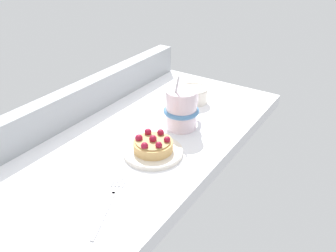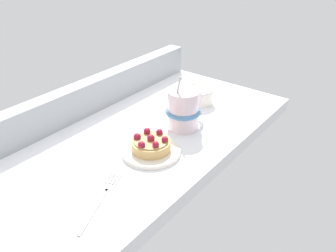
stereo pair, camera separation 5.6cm
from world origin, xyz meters
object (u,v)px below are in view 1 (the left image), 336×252
Objects in this scene: dessert_plate at (153,152)px; coffee_mug at (182,109)px; raspberry_tart at (153,144)px; dessert_fork at (109,203)px; sugar_bowl at (194,94)px.

coffee_mug is (13.95, 1.09, 4.48)cm from dessert_plate.
raspberry_tart is (0.00, 0.04, 1.97)cm from dessert_plate.
coffee_mug is at bearing 6.66° from dessert_fork.
dessert_fork is at bearing -171.52° from raspberry_tart.
dessert_fork is at bearing -173.34° from coffee_mug.
coffee_mug is 32.35cm from dessert_fork.
sugar_bowl is (45.95, 8.39, 2.04)cm from dessert_fork.
sugar_bowl is at bearing 10.34° from dessert_fork.
coffee_mug reaches higher than sugar_bowl.
sugar_bowl is (28.10, 5.73, -0.12)cm from raspberry_tart.
raspberry_tart is 1.06× the size of sugar_bowl.
coffee_mug is 0.85× the size of dessert_fork.
raspberry_tart is 18.17cm from dessert_fork.
dessert_plate is 14.69cm from coffee_mug.
dessert_plate is 0.92× the size of coffee_mug.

